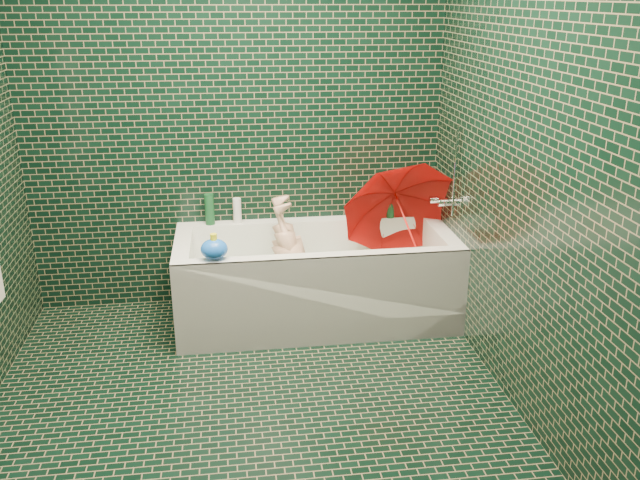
{
  "coord_description": "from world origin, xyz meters",
  "views": [
    {
      "loc": [
        -0.06,
        -2.82,
        1.95
      ],
      "look_at": [
        0.45,
        0.82,
        0.6
      ],
      "focal_mm": 38.0,
      "sensor_mm": 36.0,
      "label": 1
    }
  ],
  "objects": [
    {
      "name": "floor",
      "position": [
        0.0,
        0.0,
        0.0
      ],
      "size": [
        2.8,
        2.8,
        0.0
      ],
      "primitive_type": "plane",
      "color": "black",
      "rests_on": "ground"
    },
    {
      "name": "bottle_left_tall",
      "position": [
        -0.19,
        1.34,
        0.65
      ],
      "size": [
        0.07,
        0.07,
        0.2
      ],
      "primitive_type": "cylinder",
      "rotation": [
        0.0,
        0.0,
        0.18
      ],
      "color": "#144724",
      "rests_on": "bathtub"
    },
    {
      "name": "bathtub",
      "position": [
        0.45,
        1.01,
        0.21
      ],
      "size": [
        1.7,
        0.75,
        0.55
      ],
      "color": "white",
      "rests_on": "floor"
    },
    {
      "name": "bottle_right_tall",
      "position": [
        0.98,
        1.32,
        0.65
      ],
      "size": [
        0.06,
        0.06,
        0.21
      ],
      "primitive_type": "cylinder",
      "rotation": [
        0.0,
        0.0,
        0.02
      ],
      "color": "#144724",
      "rests_on": "bathtub"
    },
    {
      "name": "soap_bottle_b",
      "position": [
        1.25,
        1.34,
        0.55
      ],
      "size": [
        0.1,
        0.1,
        0.2
      ],
      "primitive_type": "imported",
      "rotation": [
        0.0,
        0.0,
        -0.08
      ],
      "color": "#581E71",
      "rests_on": "bathtub"
    },
    {
      "name": "faucet",
      "position": [
        1.26,
        1.02,
        0.77
      ],
      "size": [
        0.18,
        0.19,
        0.55
      ],
      "color": "silver",
      "rests_on": "wall_right"
    },
    {
      "name": "wall_right",
      "position": [
        1.3,
        0.0,
        1.25
      ],
      "size": [
        0.0,
        2.8,
        2.8
      ],
      "primitive_type": "plane",
      "rotation": [
        1.57,
        0.0,
        -1.57
      ],
      "color": "black",
      "rests_on": "floor"
    },
    {
      "name": "umbrella",
      "position": [
        1.01,
        1.01,
        0.61
      ],
      "size": [
        0.86,
        0.94,
        1.0
      ],
      "primitive_type": "imported",
      "rotation": [
        0.44,
        -0.18,
        -0.02
      ],
      "color": "red",
      "rests_on": "bathtub"
    },
    {
      "name": "wall_back",
      "position": [
        0.0,
        1.4,
        1.25
      ],
      "size": [
        2.8,
        0.0,
        2.8
      ],
      "primitive_type": "plane",
      "rotation": [
        1.57,
        0.0,
        0.0
      ],
      "color": "black",
      "rests_on": "floor"
    },
    {
      "name": "rubber_duck",
      "position": [
        1.03,
        1.37,
        0.59
      ],
      "size": [
        0.12,
        0.08,
        0.1
      ],
      "rotation": [
        0.0,
        0.0,
        -0.11
      ],
      "color": "yellow",
      "rests_on": "bathtub"
    },
    {
      "name": "soap_bottle_a",
      "position": [
        1.15,
        1.35,
        0.55
      ],
      "size": [
        0.11,
        0.11,
        0.23
      ],
      "primitive_type": "imported",
      "rotation": [
        0.0,
        0.0,
        -0.23
      ],
      "color": "white",
      "rests_on": "bathtub"
    },
    {
      "name": "child",
      "position": [
        0.34,
        1.02,
        0.31
      ],
      "size": [
        1.01,
        0.43,
        0.44
      ],
      "primitive_type": "imported",
      "rotation": [
        -1.34,
        0.0,
        -1.66
      ],
      "color": "tan",
      "rests_on": "bathtub"
    },
    {
      "name": "soap_bottle_c",
      "position": [
        1.1,
        1.31,
        0.55
      ],
      "size": [
        0.14,
        0.14,
        0.16
      ],
      "primitive_type": "imported",
      "rotation": [
        0.0,
        0.0,
        -0.07
      ],
      "color": "#144724",
      "rests_on": "bathtub"
    },
    {
      "name": "wall_front",
      "position": [
        0.0,
        -1.4,
        1.25
      ],
      "size": [
        2.8,
        0.0,
        2.8
      ],
      "primitive_type": "plane",
      "rotation": [
        -1.57,
        0.0,
        0.0
      ],
      "color": "black",
      "rests_on": "floor"
    },
    {
      "name": "bath_mat",
      "position": [
        0.45,
        1.02,
        0.16
      ],
      "size": [
        1.35,
        0.47,
        0.01
      ],
      "primitive_type": "cube",
      "color": "#46D029",
      "rests_on": "bathtub"
    },
    {
      "name": "bath_toy",
      "position": [
        -0.16,
        0.71,
        0.61
      ],
      "size": [
        0.16,
        0.14,
        0.15
      ],
      "rotation": [
        0.0,
        0.0,
        0.12
      ],
      "color": "blue",
      "rests_on": "bathtub"
    },
    {
      "name": "water",
      "position": [
        0.45,
        1.02,
        0.3
      ],
      "size": [
        1.48,
        0.53,
        0.0
      ],
      "primitive_type": "cube",
      "color": "silver",
      "rests_on": "bathtub"
    },
    {
      "name": "bottle_left_short",
      "position": [
        -0.01,
        1.35,
        0.63
      ],
      "size": [
        0.07,
        0.07,
        0.16
      ],
      "primitive_type": "cylinder",
      "rotation": [
        0.0,
        0.0,
        0.41
      ],
      "color": "white",
      "rests_on": "bathtub"
    },
    {
      "name": "bottle_right_pump",
      "position": [
        1.17,
        1.37,
        0.64
      ],
      "size": [
        0.06,
        0.06,
        0.19
      ],
      "primitive_type": "cylinder",
      "rotation": [
        0.0,
        0.0,
        0.17
      ],
      "color": "silver",
      "rests_on": "bathtub"
    }
  ]
}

